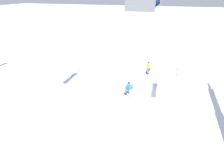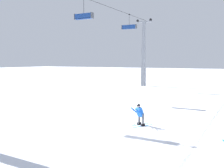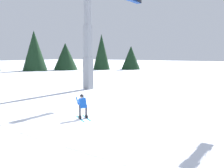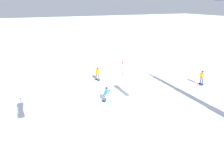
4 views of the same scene
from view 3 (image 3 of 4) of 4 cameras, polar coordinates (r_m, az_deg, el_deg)
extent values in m
plane|color=white|center=(16.36, -8.93, -7.19)|extent=(260.00, 260.00, 0.00)
cube|color=#198CCC|center=(15.46, -7.43, -7.98)|extent=(1.43, 0.88, 0.01)
cube|color=black|center=(15.43, -7.44, -7.67)|extent=(0.30, 0.24, 0.16)
cylinder|color=#4C4C51|center=(15.34, -7.46, -6.20)|extent=(0.13, 0.13, 0.66)
cube|color=#198CCC|center=(15.58, -5.95, -7.84)|extent=(1.43, 0.88, 0.01)
cube|color=black|center=(15.56, -5.96, -7.53)|extent=(0.30, 0.24, 0.16)
cylinder|color=#4C4C51|center=(15.46, -5.98, -6.07)|extent=(0.13, 0.13, 0.66)
cube|color=blue|center=(15.41, -6.87, -4.46)|extent=(0.62, 0.60, 0.66)
sphere|color=beige|center=(15.44, -7.02, -2.89)|extent=(0.22, 0.22, 0.22)
sphere|color=black|center=(15.43, -7.02, -2.76)|extent=(0.24, 0.24, 0.24)
cylinder|color=blue|center=(15.63, -8.05, -3.85)|extent=(0.47, 0.32, 0.43)
cylinder|color=gray|center=(15.78, -8.21, -6.02)|extent=(0.46, 0.15, 1.13)
cylinder|color=black|center=(15.70, -8.17, -7.60)|extent=(0.07, 0.07, 0.01)
cylinder|color=blue|center=(15.76, -6.44, -3.74)|extent=(0.47, 0.32, 0.43)
cylinder|color=gray|center=(15.94, -6.30, -5.85)|extent=(0.35, 0.34, 1.13)
cylinder|color=black|center=(15.88, -5.92, -7.39)|extent=(0.07, 0.07, 0.01)
cube|color=gray|center=(28.03, -5.55, 2.48)|extent=(0.83, 0.83, 3.59)
cube|color=gray|center=(27.98, -5.64, 9.83)|extent=(0.70, 0.70, 3.59)
cube|color=gray|center=(28.38, -5.73, 17.08)|extent=(0.56, 0.56, 3.59)
cube|color=navy|center=(25.05, 4.90, 18.58)|extent=(0.45, 2.35, 0.06)
cube|color=#4C4F54|center=(26.10, 6.29, 18.70)|extent=(0.57, 0.05, 0.63)
cone|color=black|center=(64.40, 4.40, 6.13)|extent=(4.89, 4.89, 6.09)
cone|color=black|center=(63.48, -2.44, 7.46)|extent=(4.30, 4.30, 9.02)
cone|color=black|center=(63.42, -10.74, 6.32)|extent=(5.99, 5.99, 6.75)
cone|color=black|center=(62.17, -17.56, 7.39)|extent=(5.80, 5.80, 9.54)
camera|label=1|loc=(29.34, 8.78, 17.37)|focal=26.89mm
camera|label=2|loc=(26.22, -44.69, 5.80)|focal=41.06mm
camera|label=4|loc=(28.13, 29.07, 16.16)|focal=32.59mm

